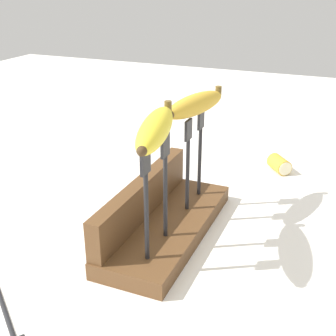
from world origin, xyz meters
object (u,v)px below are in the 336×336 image
(fork_stand_left, at_px, (156,186))
(banana_raised_right, at_px, (195,104))
(fork_fallen_far, at_px, (9,324))
(fork_stand_right, at_px, (194,151))
(banana_raised_left, at_px, (155,129))
(banana_chunk_near, at_px, (279,164))

(fork_stand_left, relative_size, banana_raised_right, 1.04)
(fork_fallen_far, bearing_deg, fork_stand_left, -30.05)
(banana_raised_right, height_order, fork_fallen_far, banana_raised_right)
(fork_stand_left, height_order, fork_stand_right, fork_stand_left)
(fork_fallen_far, bearing_deg, banana_raised_left, -30.06)
(fork_stand_left, height_order, banana_chunk_near, fork_stand_left)
(fork_fallen_far, bearing_deg, banana_chunk_near, -20.08)
(banana_raised_right, distance_m, banana_chunk_near, 0.36)
(banana_raised_right, bearing_deg, fork_stand_right, -14.13)
(fork_stand_right, relative_size, banana_raised_left, 0.90)
(fork_stand_right, height_order, banana_raised_left, banana_raised_left)
(banana_chunk_near, bearing_deg, fork_fallen_far, 159.92)
(banana_raised_left, height_order, banana_raised_right, banana_raised_left)
(fork_stand_right, xyz_separation_m, banana_raised_left, (-0.17, -0.00, 0.09))
(banana_raised_right, bearing_deg, fork_stand_left, -179.99)
(fork_fallen_far, distance_m, banana_chunk_near, 0.70)
(banana_raised_right, bearing_deg, fork_fallen_far, 162.31)
(banana_raised_right, xyz_separation_m, fork_fallen_far, (-0.38, 0.12, -0.22))
(banana_raised_right, bearing_deg, banana_raised_left, -179.99)
(fork_stand_right, bearing_deg, fork_fallen_far, 162.31)
(banana_raised_right, height_order, banana_chunk_near, banana_raised_right)
(banana_raised_left, xyz_separation_m, banana_chunk_near, (0.44, -0.12, -0.21))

